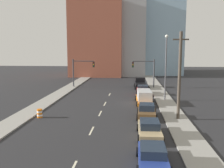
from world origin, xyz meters
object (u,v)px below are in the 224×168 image
(sedan_tan, at_px, (149,129))
(sedan_brown, at_px, (147,111))
(street_lamp, at_px, (166,63))
(pickup_truck_black, at_px, (140,84))
(utility_pole_right_mid, at_px, (180,75))
(box_truck_orange, at_px, (144,97))
(sedan_red, at_px, (143,91))
(traffic_barrel, at_px, (40,113))
(traffic_signal_right, at_px, (147,69))
(traffic_signal_left, at_px, (80,69))
(sedan_blue, at_px, (153,157))

(sedan_tan, xyz_separation_m, sedan_brown, (0.11, 6.04, 0.04))
(street_lamp, distance_m, pickup_truck_black, 12.87)
(utility_pole_right_mid, xyz_separation_m, pickup_truck_black, (-3.29, 21.63, -3.93))
(utility_pole_right_mid, bearing_deg, box_truck_orange, 112.63)
(sedan_tan, relative_size, sedan_red, 1.07)
(box_truck_orange, bearing_deg, street_lamp, 35.79)
(traffic_barrel, xyz_separation_m, pickup_truck_black, (11.62, 22.03, 0.31))
(pickup_truck_black, bearing_deg, traffic_barrel, -119.00)
(traffic_signal_right, bearing_deg, traffic_barrel, -120.31)
(utility_pole_right_mid, bearing_deg, traffic_signal_left, 124.82)
(utility_pole_right_mid, distance_m, traffic_barrel, 15.51)
(sedan_tan, height_order, pickup_truck_black, pickup_truck_black)
(utility_pole_right_mid, relative_size, sedan_brown, 2.13)
(traffic_barrel, bearing_deg, box_truck_orange, 34.56)
(traffic_barrel, relative_size, street_lamp, 0.10)
(sedan_red, bearing_deg, sedan_tan, -91.23)
(utility_pole_right_mid, distance_m, pickup_truck_black, 22.23)
(sedan_tan, bearing_deg, traffic_signal_right, 86.82)
(traffic_barrel, height_order, sedan_brown, sedan_brown)
(traffic_signal_right, distance_m, sedan_red, 7.96)
(box_truck_orange, bearing_deg, traffic_barrel, -147.19)
(sedan_brown, xyz_separation_m, box_truck_orange, (0.07, 7.14, 0.19))
(sedan_red, distance_m, pickup_truck_black, 7.34)
(sedan_blue, bearing_deg, traffic_barrel, 138.10)
(traffic_signal_right, distance_m, sedan_tan, 27.33)
(traffic_barrel, xyz_separation_m, sedan_blue, (11.38, -10.48, 0.15))
(traffic_signal_left, distance_m, box_truck_orange, 18.50)
(sedan_blue, relative_size, sedan_red, 1.03)
(sedan_blue, distance_m, pickup_truck_black, 32.51)
(traffic_signal_right, xyz_separation_m, box_truck_orange, (-1.16, -13.96, -2.70))
(traffic_signal_left, distance_m, sedan_brown, 24.33)
(traffic_signal_left, bearing_deg, utility_pole_right_mid, -55.18)
(sedan_blue, bearing_deg, box_truck_orange, 89.68)
(sedan_red, relative_size, pickup_truck_black, 0.71)
(utility_pole_right_mid, xyz_separation_m, sedan_brown, (-3.27, 0.52, -4.02))
(traffic_barrel, distance_m, pickup_truck_black, 24.91)
(traffic_signal_left, xyz_separation_m, sedan_brown, (11.77, -21.10, -2.89))
(box_truck_orange, bearing_deg, utility_pole_right_mid, -69.11)
(street_lamp, height_order, box_truck_orange, street_lamp)
(box_truck_orange, bearing_deg, traffic_signal_left, 128.57)
(street_lamp, relative_size, box_truck_orange, 1.47)
(sedan_tan, bearing_deg, sedan_red, 88.96)
(utility_pole_right_mid, distance_m, sedan_red, 15.18)
(traffic_signal_left, distance_m, utility_pole_right_mid, 26.36)
(traffic_barrel, distance_m, sedan_red, 18.83)
(utility_pole_right_mid, height_order, sedan_brown, utility_pole_right_mid)
(traffic_signal_right, xyz_separation_m, sedan_brown, (-1.23, -21.10, -2.89))
(traffic_signal_right, height_order, pickup_truck_black, traffic_signal_right)
(traffic_signal_left, xyz_separation_m, sedan_blue, (11.50, -32.50, -2.97))
(sedan_red, bearing_deg, traffic_barrel, -129.25)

